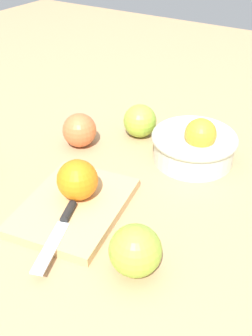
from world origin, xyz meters
name	(u,v)px	position (x,y,z in m)	size (l,w,h in m)	color
ground_plane	(88,177)	(0.00, 0.00, 0.00)	(2.40, 2.40, 0.00)	tan
bowl	(194,144)	(-0.17, 0.15, 0.04)	(0.18, 0.18, 0.10)	beige
cutting_board	(74,206)	(0.09, 0.04, 0.01)	(0.22, 0.16, 0.02)	tan
orange_on_board	(77,180)	(0.07, 0.04, 0.05)	(0.07, 0.07, 0.07)	orange
knife	(61,226)	(0.15, 0.06, 0.02)	(0.15, 0.07, 0.01)	silver
apple_front_left	(80,130)	(-0.09, -0.09, 0.04)	(0.07, 0.07, 0.07)	#CC6638
apple_back_right	(135,251)	(0.15, 0.20, 0.04)	(0.08, 0.08, 0.08)	#8EB738
apple_mid_left	(139,121)	(-0.20, 0.00, 0.04)	(0.08, 0.08, 0.08)	#8EB738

